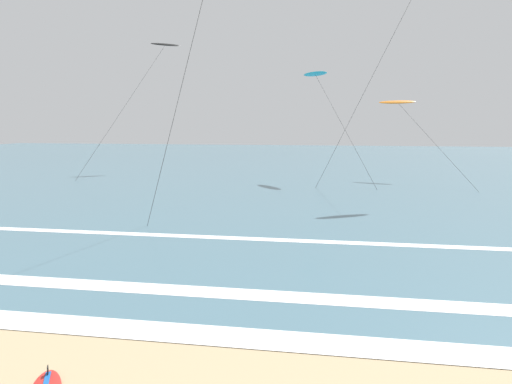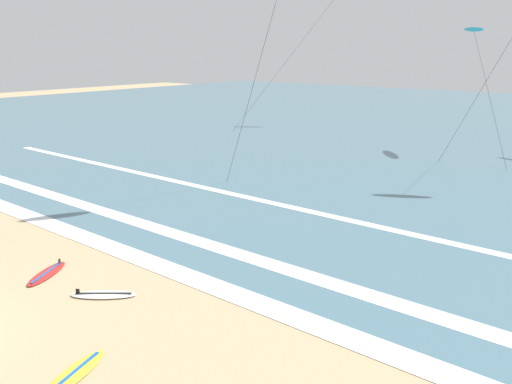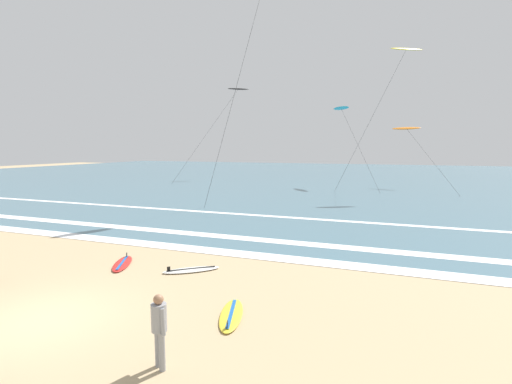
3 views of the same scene
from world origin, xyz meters
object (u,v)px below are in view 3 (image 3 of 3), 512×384
surfboard_left_pile (122,263)px  kite_cyan_low_near (341,109)px  surfboard_near_water (191,270)px  kite_orange_high_right (406,129)px  kite_yellow_far_left (406,50)px  surfer_left_far (159,325)px  surfboard_foreground_flat (231,315)px  kite_black_high_left (238,90)px

surfboard_left_pile → kite_cyan_low_near: (3.57, 33.77, 8.96)m
surfboard_near_water → kite_orange_high_right: (7.86, 35.30, 6.62)m
surfboard_left_pile → kite_yellow_far_left: 31.58m
surfer_left_far → surfboard_foreground_flat: size_ratio=0.73×
kite_orange_high_right → kite_yellow_far_left: bearing=-93.4°
surfer_left_far → kite_yellow_far_left: bearing=81.5°
kite_yellow_far_left → surfboard_left_pile: bearing=-111.0°
surfboard_left_pile → surfboard_foreground_flat: size_ratio=0.98×
surfboard_foreground_flat → kite_cyan_low_near: 37.58m
surfboard_left_pile → kite_yellow_far_left: size_ratio=0.16×
surfboard_left_pile → kite_orange_high_right: (10.78, 35.57, 6.62)m
surfer_left_far → kite_orange_high_right: bearing=82.6°
surfboard_left_pile → kite_orange_high_right: bearing=73.1°
kite_cyan_low_near → kite_black_high_left: size_ratio=0.69×
surfer_left_far → kite_orange_high_right: kite_orange_high_right is taller
surfboard_left_pile → surfboard_near_water: bearing=5.4°
surfer_left_far → surfboard_foreground_flat: bearing=82.0°
kite_yellow_far_left → surfboard_foreground_flat: bearing=-98.5°
surfboard_foreground_flat → kite_orange_high_right: kite_orange_high_right is taller
kite_orange_high_right → surfboard_near_water: bearing=-102.6°
surfboard_left_pile → surfer_left_far: bearing=-44.5°
surfboard_near_water → kite_yellow_far_left: (7.35, 26.45, 13.32)m
surfboard_near_water → surfer_left_far: bearing=-65.7°
kite_orange_high_right → kite_yellow_far_left: (-0.52, -8.85, 6.70)m
surfboard_left_pile → surfboard_foreground_flat: 6.43m
kite_black_high_left → kite_orange_high_right: size_ratio=1.48×
surfer_left_far → surfboard_left_pile: (-5.47, 5.38, -0.91)m
surfboard_near_water → kite_black_high_left: 45.26m
surfboard_foreground_flat → kite_cyan_low_near: kite_cyan_low_near is taller
kite_yellow_far_left → surfer_left_far: bearing=-98.5°
surfer_left_far → kite_black_high_left: size_ratio=0.12×
surfboard_near_water → kite_cyan_low_near: size_ratio=0.22×
surfer_left_far → kite_black_high_left: kite_black_high_left is taller
kite_cyan_low_near → kite_black_high_left: kite_black_high_left is taller
surfboard_near_water → surfboard_foreground_flat: 4.15m
surfboard_foreground_flat → kite_black_high_left: 48.93m
surfboard_near_water → kite_black_high_left: size_ratio=0.15×
surfboard_near_water → kite_cyan_low_near: bearing=88.9°
surfboard_left_pile → kite_black_high_left: 44.61m
kite_cyan_low_near → surfboard_foreground_flat: bearing=-86.4°
surfboard_near_water → surfboard_left_pile: bearing=-174.6°
surfboard_foreground_flat → surfboard_near_water: bearing=135.1°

